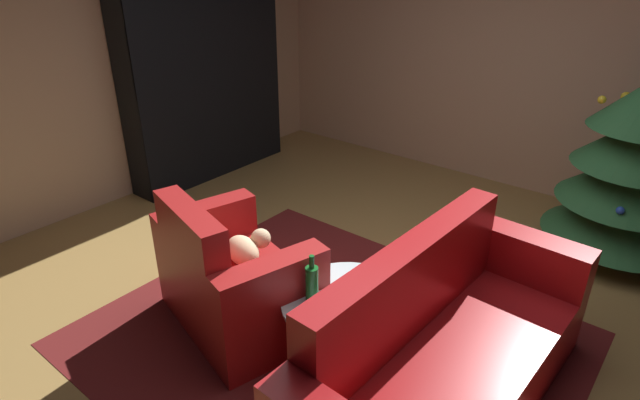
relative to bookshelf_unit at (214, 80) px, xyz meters
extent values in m
plane|color=olive|center=(2.68, -1.02, -1.00)|extent=(6.94, 6.94, 0.00)
cube|color=tan|center=(2.68, 1.63, 0.26)|extent=(5.90, 0.06, 2.52)
cube|color=tan|center=(-0.24, -1.02, 0.26)|extent=(0.06, 5.35, 2.52)
cube|color=maroon|center=(2.66, -1.47, -1.00)|extent=(2.82, 2.40, 0.01)
cube|color=black|center=(0.14, -0.09, 0.02)|extent=(0.03, 1.81, 2.04)
cube|color=black|center=(-0.02, 0.80, 0.02)|extent=(0.34, 0.02, 2.04)
cube|color=black|center=(-0.02, -0.99, 0.02)|extent=(0.34, 0.03, 2.04)
cube|color=black|center=(-0.02, -0.09, -0.99)|extent=(0.31, 1.76, 0.03)
cube|color=black|center=(-0.02, -0.09, -0.58)|extent=(0.31, 1.76, 0.03)
cube|color=black|center=(-0.02, -0.09, -0.18)|extent=(0.31, 1.76, 0.02)
cube|color=black|center=(-0.02, -0.09, 0.22)|extent=(0.31, 1.76, 0.02)
cube|color=black|center=(-0.02, -0.09, 0.62)|extent=(0.31, 1.76, 0.02)
cube|color=black|center=(-0.15, -0.09, -0.25)|extent=(0.05, 1.03, 0.64)
cube|color=black|center=(-0.12, -0.09, -0.25)|extent=(0.03, 1.06, 0.67)
cube|color=#4B2A2F|center=(-0.08, 0.76, -0.82)|extent=(0.19, 0.04, 0.30)
cube|color=red|center=(-0.07, 0.71, -0.81)|extent=(0.23, 0.04, 0.33)
cube|color=#45382E|center=(-0.07, 0.67, -0.80)|extent=(0.21, 0.03, 0.34)
cube|color=#9B4190|center=(-0.08, 0.62, -0.84)|extent=(0.20, 0.05, 0.27)
cube|color=red|center=(-0.10, 0.57, -0.87)|extent=(0.17, 0.05, 0.22)
cube|color=purple|center=(-0.05, 0.74, 0.39)|extent=(0.25, 0.03, 0.31)
cube|color=orange|center=(-0.08, 0.69, 0.34)|extent=(0.20, 0.04, 0.22)
cube|color=#B4A7A1|center=(-0.08, 0.65, 0.40)|extent=(0.21, 0.03, 0.34)
cube|color=#338134|center=(-0.06, 0.62, 0.36)|extent=(0.24, 0.03, 0.26)
cube|color=#522718|center=(-0.07, 0.58, 0.37)|extent=(0.22, 0.03, 0.26)
cube|color=maroon|center=(2.09, -1.67, -0.80)|extent=(0.87, 0.86, 0.40)
cube|color=maroon|center=(2.02, -1.94, -0.35)|extent=(0.72, 0.34, 0.51)
cube|color=maroon|center=(2.51, -1.79, -0.66)|extent=(0.35, 0.71, 0.68)
cube|color=maroon|center=(1.67, -1.56, -0.66)|extent=(0.35, 0.71, 0.68)
ellipsoid|color=#CFB286|center=(2.07, -1.60, -0.51)|extent=(0.32, 0.25, 0.18)
sphere|color=#CFB286|center=(2.11, -1.48, -0.46)|extent=(0.13, 0.13, 0.13)
cube|color=maroon|center=(3.49, -1.51, -0.80)|extent=(0.80, 1.63, 0.40)
cube|color=maroon|center=(3.20, -1.50, -0.34)|extent=(0.23, 1.61, 0.53)
cube|color=maroon|center=(3.53, -0.62, -0.66)|extent=(0.74, 0.22, 0.69)
cylinder|color=black|center=(3.07, -1.53, -0.80)|extent=(0.04, 0.04, 0.41)
cylinder|color=black|center=(2.76, -1.32, -0.80)|extent=(0.04, 0.04, 0.41)
cylinder|color=black|center=(2.74, -1.70, -0.80)|extent=(0.04, 0.04, 0.41)
cylinder|color=silver|center=(2.86, -1.51, -0.58)|extent=(0.80, 0.80, 0.02)
cube|color=#408847|center=(2.91, -1.52, -0.57)|extent=(0.16, 0.12, 0.02)
cube|color=#D0CB4E|center=(2.92, -1.52, -0.55)|extent=(0.16, 0.13, 0.02)
cube|color=#35744E|center=(2.91, -1.52, -0.52)|extent=(0.16, 0.18, 0.03)
cube|color=red|center=(2.90, -1.50, -0.50)|extent=(0.18, 0.17, 0.02)
cube|color=gold|center=(2.90, -1.52, -0.48)|extent=(0.17, 0.16, 0.03)
cube|color=navy|center=(2.91, -1.50, -0.45)|extent=(0.17, 0.14, 0.02)
cylinder|color=#165621|center=(2.69, -1.66, -0.46)|extent=(0.07, 0.07, 0.22)
cylinder|color=#165621|center=(2.69, -1.66, -0.31)|extent=(0.03, 0.03, 0.08)
cylinder|color=brown|center=(3.81, 0.78, -0.91)|extent=(0.08, 0.08, 0.17)
cone|color=#2A6435|center=(3.81, 0.78, -0.63)|extent=(1.13, 1.13, 0.39)
cone|color=#2A6435|center=(3.81, 0.78, -0.34)|extent=(1.02, 1.02, 0.39)
sphere|color=yellow|center=(3.60, 1.03, 0.20)|extent=(0.08, 0.08, 0.08)
sphere|color=yellow|center=(3.40, 0.98, -0.66)|extent=(0.07, 0.07, 0.07)
sphere|color=blue|center=(3.84, 0.37, -0.44)|extent=(0.06, 0.06, 0.06)
sphere|color=yellow|center=(3.49, 0.72, 0.23)|extent=(0.06, 0.06, 0.06)
camera|label=1|loc=(4.22, -3.49, 1.23)|focal=29.05mm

